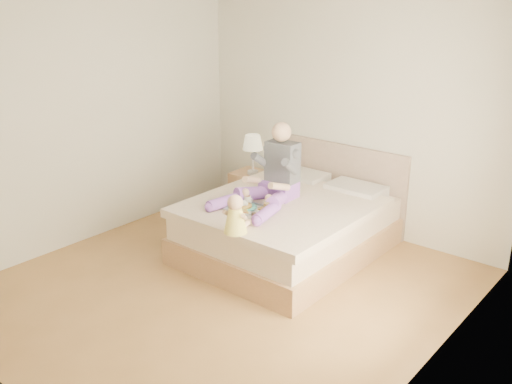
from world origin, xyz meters
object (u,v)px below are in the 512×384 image
Objects in this scene: adult at (272,178)px; tray at (250,208)px; baby at (236,217)px; bed at (292,223)px; nightstand at (252,194)px.

tray is (0.02, -0.39, -0.22)m from adult.
adult is 0.92m from baby.
tray is at bearing 104.43° from baby.
adult is (-0.13, -0.19, 0.54)m from bed.
baby is at bearing -63.77° from tray.
bed is at bearing 79.66° from tray.
adult is (0.87, -0.71, 0.57)m from nightstand.
tray reaches higher than nightstand.
baby reaches higher than tray.
nightstand is 1.46m from tray.
adult is at bearing -125.24° from bed.
bed is 6.00× the size of baby.
nightstand is at bearing 129.37° from tray.
tray is 1.18× the size of baby.
adult reaches higher than nightstand.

